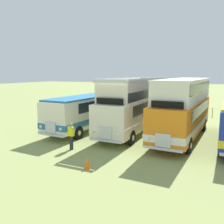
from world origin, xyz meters
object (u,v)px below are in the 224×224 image
Objects in this scene: bus_first_in_row at (90,109)px; bus_second_in_row at (136,104)px; bus_third_in_row at (183,106)px; cone_near_end at (87,163)px; marshal_person at (71,136)px.

bus_first_in_row is 0.92× the size of bus_second_in_row.
bus_second_in_row is 1.08× the size of bus_third_in_row.
cone_near_end is (4.47, -8.28, -1.45)m from bus_first_in_row.
bus_first_in_row is at bearing -179.05° from bus_third_in_row.
bus_second_in_row is at bearing 93.03° from cone_near_end.
bus_second_in_row reaches higher than bus_first_in_row.
bus_third_in_row reaches higher than bus_first_in_row.
bus_first_in_row is 17.04× the size of cone_near_end.
marshal_person is (-2.57, 2.40, 0.58)m from cone_near_end.
bus_third_in_row is (3.99, -0.69, 0.11)m from bus_second_in_row.
bus_first_in_row reaches higher than marshal_person.
marshal_person is at bearing 136.94° from cone_near_end.
bus_second_in_row is 4.05m from bus_third_in_row.
bus_third_in_row is at bearing -9.84° from bus_second_in_row.
cone_near_end is (0.48, -9.10, -2.06)m from bus_second_in_row.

